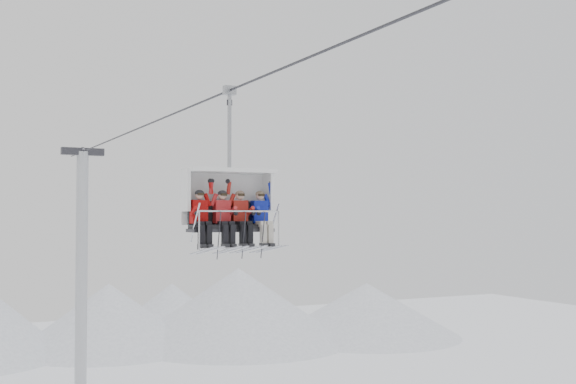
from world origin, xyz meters
name	(u,v)px	position (x,y,z in m)	size (l,w,h in m)	color
ridgeline	(5,320)	(-1.58, 42.05, 2.84)	(72.00, 21.00, 7.00)	silver
lift_tower_right	(81,309)	(0.00, 22.00, 5.78)	(2.00, 1.80, 13.48)	#AFB2B7
haul_cable	(288,66)	(0.00, 0.00, 13.30)	(0.06, 0.06, 50.00)	#313136
chairlift_carrier	(227,198)	(0.00, 3.34, 10.64)	(2.22, 1.17, 3.98)	black
skier_far_left	(201,217)	(-0.81, 3.03, 10.18)	(0.38, 1.69, 1.53)	#A80A08
skier_center_left	(224,217)	(-0.22, 3.03, 10.18)	(0.38, 1.69, 1.53)	red
skier_center_right	(241,217)	(0.24, 3.03, 10.18)	(0.38, 1.69, 1.53)	#A21F17
skier_far_right	(261,217)	(0.78, 3.03, 10.18)	(0.38, 1.69, 1.53)	#111FA5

